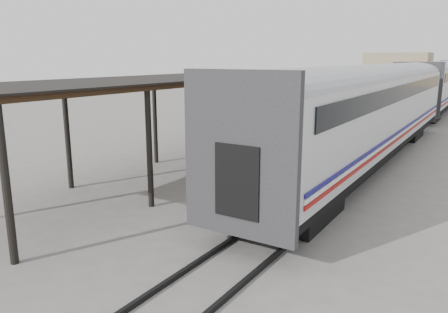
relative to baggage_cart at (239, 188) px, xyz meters
name	(u,v)px	position (x,y,z in m)	size (l,w,h in m)	color
ground	(217,197)	(-1.19, 0.45, -0.65)	(160.00, 160.00, 0.00)	slate
train	(439,82)	(2.00, 34.24, 2.04)	(3.45, 76.01, 4.01)	silver
canopy	(339,69)	(-4.59, 24.45, 3.36)	(4.90, 64.30, 4.15)	#422B19
rails	(437,110)	(2.01, 34.45, -0.59)	(1.54, 150.00, 0.12)	black
building_left	(397,68)	(-11.19, 82.45, 2.35)	(12.00, 8.00, 6.00)	tan
baggage_cart	(239,188)	(0.00, 0.00, 0.00)	(1.36, 2.46, 0.86)	brown
suitcase_stack	(241,173)	(-0.13, 0.36, 0.41)	(1.20, 1.10, 0.57)	#3A3A3C
luggage_tug	(330,113)	(-4.32, 21.85, -0.01)	(1.32, 1.77, 1.40)	maroon
porter	(229,159)	(0.01, -0.65, 1.13)	(0.67, 0.44, 1.83)	navy
pedestrian	(308,117)	(-4.34, 17.05, 0.18)	(0.97, 0.40, 1.66)	black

